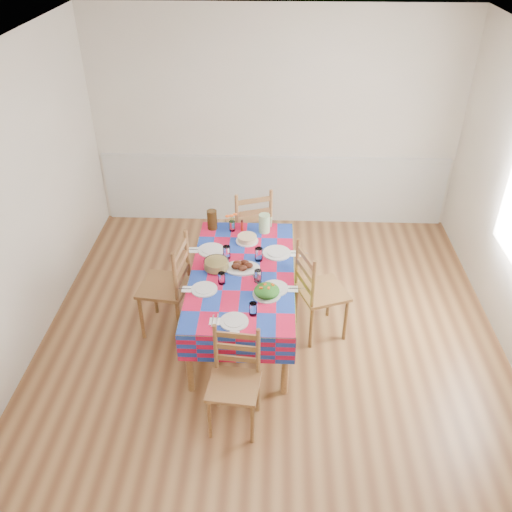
{
  "coord_description": "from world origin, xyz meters",
  "views": [
    {
      "loc": [
        0.02,
        -3.87,
        3.65
      ],
      "look_at": [
        -0.14,
        0.16,
        0.95
      ],
      "focal_mm": 38.0,
      "sensor_mm": 36.0,
      "label": 1
    }
  ],
  "objects_px": {
    "green_pitcher": "(264,223)",
    "tea_pitcher": "(212,220)",
    "dining_table": "(242,278)",
    "meat_platter": "(242,266)",
    "chair_far": "(250,228)",
    "chair_right": "(318,292)",
    "chair_near": "(235,382)",
    "chair_left": "(168,286)"
  },
  "relations": [
    {
      "from": "chair_far",
      "to": "chair_right",
      "type": "height_order",
      "value": "chair_far"
    },
    {
      "from": "chair_near",
      "to": "chair_left",
      "type": "height_order",
      "value": "chair_left"
    },
    {
      "from": "tea_pitcher",
      "to": "chair_near",
      "type": "relative_size",
      "value": 0.23
    },
    {
      "from": "tea_pitcher",
      "to": "chair_far",
      "type": "height_order",
      "value": "chair_far"
    },
    {
      "from": "chair_near",
      "to": "chair_left",
      "type": "bearing_deg",
      "value": 128.21
    },
    {
      "from": "chair_near",
      "to": "chair_left",
      "type": "distance_m",
      "value": 1.35
    },
    {
      "from": "chair_far",
      "to": "green_pitcher",
      "type": "bearing_deg",
      "value": 93.0
    },
    {
      "from": "green_pitcher",
      "to": "chair_far",
      "type": "bearing_deg",
      "value": 112.67
    },
    {
      "from": "chair_left",
      "to": "chair_right",
      "type": "distance_m",
      "value": 1.44
    },
    {
      "from": "green_pitcher",
      "to": "tea_pitcher",
      "type": "height_order",
      "value": "tea_pitcher"
    },
    {
      "from": "meat_platter",
      "to": "chair_left",
      "type": "bearing_deg",
      "value": -176.21
    },
    {
      "from": "tea_pitcher",
      "to": "chair_near",
      "type": "distance_m",
      "value": 1.99
    },
    {
      "from": "dining_table",
      "to": "tea_pitcher",
      "type": "height_order",
      "value": "tea_pitcher"
    },
    {
      "from": "dining_table",
      "to": "tea_pitcher",
      "type": "distance_m",
      "value": 0.87
    },
    {
      "from": "tea_pitcher",
      "to": "chair_near",
      "type": "height_order",
      "value": "tea_pitcher"
    },
    {
      "from": "meat_platter",
      "to": "green_pitcher",
      "type": "relative_size",
      "value": 1.7
    },
    {
      "from": "chair_far",
      "to": "tea_pitcher",
      "type": "bearing_deg",
      "value": 24.18
    },
    {
      "from": "chair_near",
      "to": "meat_platter",
      "type": "bearing_deg",
      "value": 96.34
    },
    {
      "from": "meat_platter",
      "to": "chair_far",
      "type": "relative_size",
      "value": 0.33
    },
    {
      "from": "dining_table",
      "to": "green_pitcher",
      "type": "distance_m",
      "value": 0.78
    },
    {
      "from": "green_pitcher",
      "to": "chair_right",
      "type": "distance_m",
      "value": 0.97
    },
    {
      "from": "meat_platter",
      "to": "chair_near",
      "type": "bearing_deg",
      "value": -89.48
    },
    {
      "from": "dining_table",
      "to": "chair_near",
      "type": "height_order",
      "value": "chair_near"
    },
    {
      "from": "green_pitcher",
      "to": "chair_right",
      "type": "height_order",
      "value": "chair_right"
    },
    {
      "from": "chair_far",
      "to": "chair_left",
      "type": "distance_m",
      "value": 1.36
    },
    {
      "from": "green_pitcher",
      "to": "chair_near",
      "type": "xyz_separation_m",
      "value": [
        -0.18,
        -1.87,
        -0.36
      ]
    },
    {
      "from": "chair_right",
      "to": "chair_left",
      "type": "bearing_deg",
      "value": 68.92
    },
    {
      "from": "tea_pitcher",
      "to": "dining_table",
      "type": "bearing_deg",
      "value": -64.76
    },
    {
      "from": "chair_right",
      "to": "meat_platter",
      "type": "bearing_deg",
      "value": 64.83
    },
    {
      "from": "chair_far",
      "to": "chair_left",
      "type": "bearing_deg",
      "value": 37.73
    },
    {
      "from": "dining_table",
      "to": "chair_left",
      "type": "bearing_deg",
      "value": -179.5
    },
    {
      "from": "green_pitcher",
      "to": "chair_far",
      "type": "xyz_separation_m",
      "value": [
        -0.17,
        0.41,
        -0.3
      ]
    },
    {
      "from": "green_pitcher",
      "to": "chair_far",
      "type": "distance_m",
      "value": 0.54
    },
    {
      "from": "chair_left",
      "to": "chair_near",
      "type": "bearing_deg",
      "value": 39.87
    },
    {
      "from": "dining_table",
      "to": "chair_left",
      "type": "relative_size",
      "value": 1.74
    },
    {
      "from": "tea_pitcher",
      "to": "chair_far",
      "type": "bearing_deg",
      "value": 43.85
    },
    {
      "from": "chair_left",
      "to": "chair_right",
      "type": "height_order",
      "value": "chair_left"
    },
    {
      "from": "meat_platter",
      "to": "chair_near",
      "type": "height_order",
      "value": "chair_near"
    },
    {
      "from": "dining_table",
      "to": "chair_far",
      "type": "xyz_separation_m",
      "value": [
        0.02,
        1.14,
        -0.13
      ]
    },
    {
      "from": "chair_left",
      "to": "chair_right",
      "type": "bearing_deg",
      "value": 97.07
    },
    {
      "from": "tea_pitcher",
      "to": "meat_platter",
      "type": "bearing_deg",
      "value": -63.96
    },
    {
      "from": "dining_table",
      "to": "tea_pitcher",
      "type": "xyz_separation_m",
      "value": [
        -0.36,
        0.77,
        0.18
      ]
    }
  ]
}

